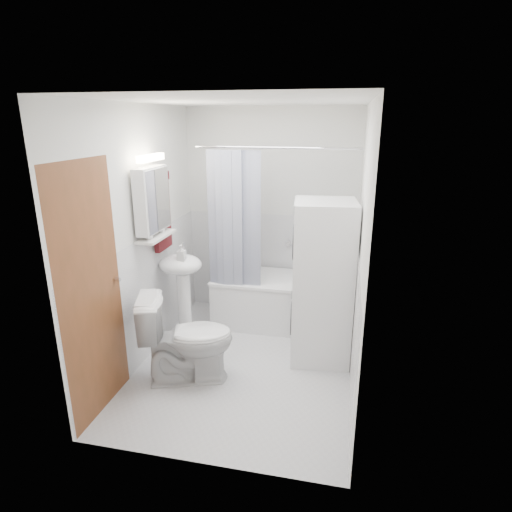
% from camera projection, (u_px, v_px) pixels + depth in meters
% --- Properties ---
extents(floor, '(2.60, 2.60, 0.00)m').
position_uv_depth(floor, '(246.00, 363.00, 4.15)').
color(floor, silver).
rests_on(floor, ground).
extents(room_walls, '(2.60, 2.60, 2.60)m').
position_uv_depth(room_walls, '(245.00, 213.00, 3.70)').
color(room_walls, silver).
rests_on(room_walls, ground).
extents(wainscot, '(1.98, 2.58, 2.58)m').
position_uv_depth(wainscot, '(252.00, 295.00, 4.24)').
color(wainscot, white).
rests_on(wainscot, ground).
extents(door, '(0.05, 2.00, 2.00)m').
position_uv_depth(door, '(118.00, 279.00, 3.53)').
color(door, brown).
rests_on(door, ground).
extents(bathtub, '(1.46, 0.69, 0.56)m').
position_uv_depth(bathtub, '(279.00, 299.00, 4.88)').
color(bathtub, white).
rests_on(bathtub, ground).
extents(tub_spout, '(0.04, 0.12, 0.04)m').
position_uv_depth(tub_spout, '(301.00, 244.00, 4.97)').
color(tub_spout, silver).
rests_on(tub_spout, room_walls).
extents(curtain_rod, '(1.64, 0.02, 0.02)m').
position_uv_depth(curtain_rod, '(277.00, 148.00, 4.10)').
color(curtain_rod, silver).
rests_on(curtain_rod, room_walls).
extents(shower_curtain, '(0.55, 0.02, 1.45)m').
position_uv_depth(shower_curtain, '(233.00, 222.00, 4.42)').
color(shower_curtain, '#121A40').
rests_on(shower_curtain, curtain_rod).
extents(sink, '(0.44, 0.37, 1.04)m').
position_uv_depth(sink, '(182.00, 278.00, 4.40)').
color(sink, white).
rests_on(sink, ground).
extents(medicine_cabinet, '(0.13, 0.50, 0.71)m').
position_uv_depth(medicine_cabinet, '(152.00, 198.00, 3.95)').
color(medicine_cabinet, white).
rests_on(medicine_cabinet, room_walls).
extents(shelf, '(0.18, 0.54, 0.02)m').
position_uv_depth(shelf, '(157.00, 236.00, 4.06)').
color(shelf, silver).
rests_on(shelf, room_walls).
extents(shower_caddy, '(0.22, 0.06, 0.02)m').
position_uv_depth(shower_caddy, '(306.00, 221.00, 4.87)').
color(shower_caddy, silver).
rests_on(shower_caddy, room_walls).
extents(towel, '(0.07, 0.32, 0.78)m').
position_uv_depth(towel, '(161.00, 210.00, 4.24)').
color(towel, '#521510').
rests_on(towel, room_walls).
extents(washer_dryer, '(0.61, 0.61, 1.56)m').
position_uv_depth(washer_dryer, '(322.00, 283.00, 4.05)').
color(washer_dryer, white).
rests_on(washer_dryer, ground).
extents(toilet, '(0.92, 0.69, 0.80)m').
position_uv_depth(toilet, '(187.00, 339.00, 3.79)').
color(toilet, white).
rests_on(toilet, ground).
extents(soap_pump, '(0.08, 0.17, 0.08)m').
position_uv_depth(soap_pump, '(182.00, 258.00, 4.24)').
color(soap_pump, gray).
rests_on(soap_pump, sink).
extents(shelf_bottle, '(0.07, 0.18, 0.07)m').
position_uv_depth(shelf_bottle, '(149.00, 235.00, 3.91)').
color(shelf_bottle, gray).
rests_on(shelf_bottle, shelf).
extents(shelf_cup, '(0.10, 0.09, 0.10)m').
position_uv_depth(shelf_cup, '(161.00, 227.00, 4.15)').
color(shelf_cup, gray).
rests_on(shelf_cup, shelf).
extents(shampoo_a, '(0.13, 0.17, 0.13)m').
position_uv_depth(shampoo_a, '(301.00, 215.00, 4.86)').
color(shampoo_a, gray).
rests_on(shampoo_a, shower_caddy).
extents(shampoo_b, '(0.08, 0.21, 0.08)m').
position_uv_depth(shampoo_b, '(311.00, 217.00, 4.85)').
color(shampoo_b, '#254D97').
rests_on(shampoo_b, shower_caddy).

